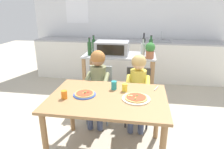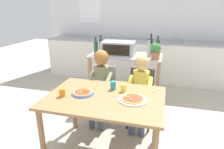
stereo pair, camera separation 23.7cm
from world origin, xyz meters
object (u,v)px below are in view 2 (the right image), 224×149
object	(u,v)px
toaster_oven	(118,48)
child_in_olive_shirt	(100,78)
kitchen_island_cart	(125,72)
bottle_clear_vinegar	(101,45)
pizza_plate_cream	(133,99)
drinking_cup_teal	(113,85)
child_in_yellow_shirt	(140,83)
serving_spoon	(156,90)
drinking_cup_yellow	(123,88)
pizza_plate_blue_rimmed	(83,93)
drinking_cup_orange	(62,92)
bottle_squat_spirits	(96,48)
bottle_dark_olive_oil	(151,46)
dining_chair_left	(103,89)
potted_herb_plant	(156,51)
bottle_tall_green_wine	(157,48)
dining_chair_right	(141,93)
bottle_brown_beer	(149,50)

from	to	relation	value
toaster_oven	child_in_olive_shirt	distance (m)	0.71
kitchen_island_cart	toaster_oven	size ratio (longest dim) A/B	2.18
kitchen_island_cart	bottle_clear_vinegar	size ratio (longest dim) A/B	4.00
pizza_plate_cream	drinking_cup_teal	size ratio (longest dim) A/B	2.97
child_in_yellow_shirt	serving_spoon	world-z (taller)	child_in_yellow_shirt
child_in_yellow_shirt	drinking_cup_yellow	bearing A→B (deg)	-107.04
child_in_yellow_shirt	drinking_cup_yellow	world-z (taller)	child_in_yellow_shirt
pizza_plate_blue_rimmed	drinking_cup_orange	bearing A→B (deg)	-147.90
pizza_plate_blue_rimmed	bottle_squat_spirits	bearing A→B (deg)	101.89
bottle_dark_olive_oil	dining_chair_left	distance (m)	1.06
child_in_olive_shirt	potted_herb_plant	bearing A→B (deg)	33.81
potted_herb_plant	dining_chair_left	world-z (taller)	potted_herb_plant
bottle_squat_spirits	bottle_clear_vinegar	xyz separation A→B (m)	(0.02, 0.22, 0.00)
toaster_oven	bottle_squat_spirits	size ratio (longest dim) A/B	1.87
toaster_oven	child_in_yellow_shirt	bearing A→B (deg)	-54.27
potted_herb_plant	child_in_olive_shirt	bearing A→B (deg)	-146.19
bottle_squat_spirits	drinking_cup_teal	xyz separation A→B (m)	(0.54, -0.95, -0.23)
serving_spoon	bottle_clear_vinegar	bearing A→B (deg)	133.53
kitchen_island_cart	pizza_plate_blue_rimmed	distance (m)	1.30
bottle_squat_spirits	bottle_tall_green_wine	distance (m)	0.98
dining_chair_right	pizza_plate_blue_rimmed	world-z (taller)	dining_chair_right
bottle_squat_spirits	drinking_cup_orange	world-z (taller)	bottle_squat_spirits
dining_chair_right	bottle_brown_beer	bearing A→B (deg)	84.58
kitchen_island_cart	drinking_cup_teal	size ratio (longest dim) A/B	11.76
bottle_brown_beer	child_in_olive_shirt	world-z (taller)	bottle_brown_beer
dining_chair_left	dining_chair_right	world-z (taller)	same
dining_chair_right	drinking_cup_teal	xyz separation A→B (m)	(-0.27, -0.54, 0.30)
kitchen_island_cart	bottle_brown_beer	xyz separation A→B (m)	(0.38, -0.07, 0.41)
dining_chair_right	bottle_dark_olive_oil	bearing A→B (deg)	85.61
bottle_dark_olive_oil	child_in_yellow_shirt	world-z (taller)	bottle_dark_olive_oil
dining_chair_left	child_in_yellow_shirt	bearing A→B (deg)	-11.34
potted_herb_plant	child_in_yellow_shirt	distance (m)	0.61
toaster_oven	pizza_plate_blue_rimmed	world-z (taller)	toaster_oven
dining_chair_left	kitchen_island_cart	bearing A→B (deg)	66.77
bottle_tall_green_wine	serving_spoon	distance (m)	1.05
dining_chair_left	pizza_plate_blue_rimmed	distance (m)	0.79
bottle_squat_spirits	child_in_yellow_shirt	world-z (taller)	bottle_squat_spirits
dining_chair_right	drinking_cup_teal	distance (m)	0.68
potted_herb_plant	bottle_brown_beer	bearing A→B (deg)	137.55
kitchen_island_cart	bottle_squat_spirits	distance (m)	0.64
bottle_brown_beer	pizza_plate_blue_rimmed	world-z (taller)	bottle_brown_beer
kitchen_island_cart	potted_herb_plant	size ratio (longest dim) A/B	4.81
bottle_squat_spirits	drinking_cup_yellow	xyz separation A→B (m)	(0.67, -0.98, -0.24)
bottle_dark_olive_oil	drinking_cup_yellow	size ratio (longest dim) A/B	3.90
toaster_oven	drinking_cup_orange	world-z (taller)	toaster_oven
bottle_clear_vinegar	pizza_plate_cream	distance (m)	1.62
drinking_cup_yellow	serving_spoon	world-z (taller)	drinking_cup_yellow
toaster_oven	bottle_tall_green_wine	distance (m)	0.62
child_in_yellow_shirt	drinking_cup_orange	bearing A→B (deg)	-135.16
bottle_dark_olive_oil	child_in_yellow_shirt	bearing A→B (deg)	-93.73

